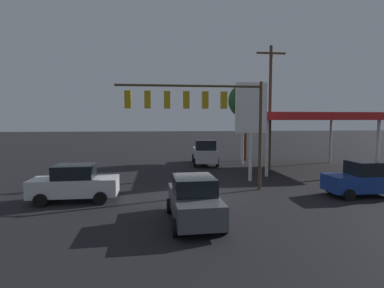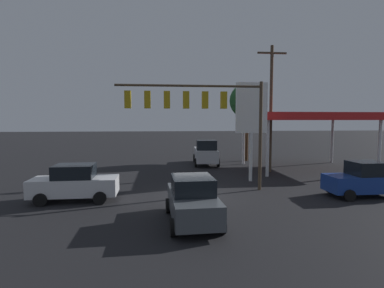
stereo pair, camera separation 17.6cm
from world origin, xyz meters
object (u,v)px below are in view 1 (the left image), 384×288
hatchback_crossing (362,179)px  sedan_far (75,183)px  street_tree (246,101)px  traffic_signal_assembly (197,106)px  pickup_parked (205,153)px  sedan_waiting (194,200)px  utility_pole (270,106)px  price_sign (251,112)px

hatchback_crossing → sedan_far: hatchback_crossing is taller
street_tree → traffic_signal_assembly: bearing=62.1°
sedan_far → pickup_parked: bearing=-127.2°
traffic_signal_assembly → sedan_waiting: (0.84, 5.40, -4.14)m
utility_pole → pickup_parked: 7.81m
price_sign → street_tree: (-2.73, -10.32, 1.42)m
sedan_waiting → street_tree: 20.58m
pickup_parked → traffic_signal_assembly: bearing=-7.4°
traffic_signal_assembly → street_tree: bearing=-117.9°
utility_pole → hatchback_crossing: (-2.18, 8.38, -4.47)m
traffic_signal_assembly → sedan_waiting: size_ratio=1.95×
traffic_signal_assembly → utility_pole: (-6.86, -6.17, 0.32)m
price_sign → street_tree: size_ratio=0.84×
pickup_parked → sedan_far: (8.86, 12.12, -0.16)m
utility_pole → pickup_parked: size_ratio=1.93×
utility_pole → price_sign: 4.51m
utility_pole → sedan_waiting: bearing=56.3°
sedan_far → street_tree: 20.43m
sedan_waiting → street_tree: (-7.70, -18.34, 5.29)m
price_sign → pickup_parked: bearing=-76.5°
price_sign → street_tree: 10.76m
hatchback_crossing → utility_pole: bearing=-75.6°
pickup_parked → street_tree: size_ratio=0.66×
traffic_signal_assembly → pickup_parked: (-2.19, -10.71, -3.98)m
utility_pole → price_sign: bearing=52.3°
utility_pole → sedan_far: bearing=29.3°
pickup_parked → street_tree: 7.29m
price_sign → pickup_parked: (1.94, -8.08, -3.71)m
hatchback_crossing → sedan_waiting: size_ratio=0.85×
utility_pole → street_tree: utility_pole is taller
traffic_signal_assembly → pickup_parked: 11.63m
street_tree → sedan_far: bearing=46.7°
utility_pole → sedan_far: 16.14m
price_sign → sedan_waiting: 10.21m
traffic_signal_assembly → utility_pole: size_ratio=0.85×
hatchback_crossing → sedan_waiting: (9.88, 3.19, 0.00)m
traffic_signal_assembly → pickup_parked: size_ratio=1.63×
price_sign → hatchback_crossing: price_sign is taller
hatchback_crossing → traffic_signal_assembly: bearing=-13.8°
traffic_signal_assembly → hatchback_crossing: (-9.04, 2.21, -4.15)m
price_sign → sedan_far: (10.80, 4.05, -3.87)m
utility_pole → sedan_far: size_ratio=2.31×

